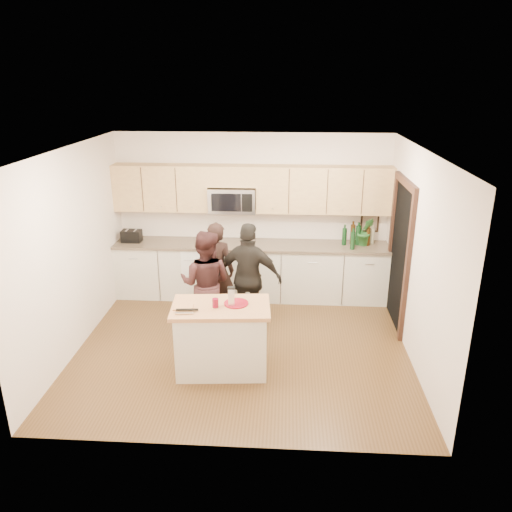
# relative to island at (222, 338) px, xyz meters

# --- Properties ---
(floor) EXTENTS (4.50, 4.50, 0.00)m
(floor) POSITION_rel_island_xyz_m (0.21, 0.59, -0.45)
(floor) COLOR brown
(floor) RESTS_ON ground
(room_shell) EXTENTS (4.52, 4.02, 2.71)m
(room_shell) POSITION_rel_island_xyz_m (0.21, 0.59, 1.28)
(room_shell) COLOR silver
(room_shell) RESTS_ON ground
(back_cabinetry) EXTENTS (4.50, 0.66, 0.94)m
(back_cabinetry) POSITION_rel_island_xyz_m (0.21, 2.28, 0.02)
(back_cabinetry) COLOR beige
(back_cabinetry) RESTS_ON ground
(upper_cabinetry) EXTENTS (4.50, 0.33, 0.75)m
(upper_cabinetry) POSITION_rel_island_xyz_m (0.24, 2.43, 1.39)
(upper_cabinetry) COLOR tan
(upper_cabinetry) RESTS_ON ground
(microwave) EXTENTS (0.76, 0.41, 0.40)m
(microwave) POSITION_rel_island_xyz_m (-0.10, 2.39, 1.20)
(microwave) COLOR silver
(microwave) RESTS_ON ground
(doorway) EXTENTS (0.06, 1.25, 2.20)m
(doorway) POSITION_rel_island_xyz_m (2.44, 1.49, 0.70)
(doorway) COLOR black
(doorway) RESTS_ON ground
(framed_picture) EXTENTS (0.30, 0.03, 0.38)m
(framed_picture) POSITION_rel_island_xyz_m (2.16, 2.58, 0.83)
(framed_picture) COLOR black
(framed_picture) RESTS_ON ground
(dish_towel) EXTENTS (0.34, 0.60, 0.48)m
(dish_towel) POSITION_rel_island_xyz_m (-0.74, 2.10, 0.35)
(dish_towel) COLOR white
(dish_towel) RESTS_ON ground
(island) EXTENTS (1.25, 0.79, 0.90)m
(island) POSITION_rel_island_xyz_m (0.00, 0.00, 0.00)
(island) COLOR beige
(island) RESTS_ON ground
(red_plate) EXTENTS (0.30, 0.30, 0.02)m
(red_plate) POSITION_rel_island_xyz_m (0.18, 0.06, 0.45)
(red_plate) COLOR maroon
(red_plate) RESTS_ON island
(box_grater) EXTENTS (0.09, 0.07, 0.23)m
(box_grater) POSITION_rel_island_xyz_m (0.13, 0.01, 0.58)
(box_grater) COLOR silver
(box_grater) RESTS_ON red_plate
(drink_glass) EXTENTS (0.08, 0.08, 0.11)m
(drink_glass) POSITION_rel_island_xyz_m (-0.06, -0.04, 0.50)
(drink_glass) COLOR maroon
(drink_glass) RESTS_ON island
(cutting_board) EXTENTS (0.25, 0.19, 0.02)m
(cutting_board) POSITION_rel_island_xyz_m (-0.45, -0.08, 0.45)
(cutting_board) COLOR #B3784A
(cutting_board) RESTS_ON island
(tongs) EXTENTS (0.27, 0.05, 0.02)m
(tongs) POSITION_rel_island_xyz_m (-0.38, -0.19, 0.47)
(tongs) COLOR black
(tongs) RESTS_ON cutting_board
(knife) EXTENTS (0.22, 0.04, 0.01)m
(knife) POSITION_rel_island_xyz_m (-0.40, -0.26, 0.47)
(knife) COLOR silver
(knife) RESTS_ON cutting_board
(toaster) EXTENTS (0.32, 0.21, 0.20)m
(toaster) POSITION_rel_island_xyz_m (-1.78, 2.26, 0.58)
(toaster) COLOR black
(toaster) RESTS_ON back_cabinetry
(bottle_cluster) EXTENTS (0.53, 0.37, 0.38)m
(bottle_cluster) POSITION_rel_island_xyz_m (1.94, 2.32, 0.66)
(bottle_cluster) COLOR black
(bottle_cluster) RESTS_ON back_cabinetry
(orchid) EXTENTS (0.27, 0.23, 0.47)m
(orchid) POSITION_rel_island_xyz_m (2.06, 2.31, 0.72)
(orchid) COLOR #2A6A2B
(orchid) RESTS_ON back_cabinetry
(woman_left) EXTENTS (0.60, 0.45, 1.51)m
(woman_left) POSITION_rel_island_xyz_m (-0.27, 1.54, 0.30)
(woman_left) COLOR black
(woman_left) RESTS_ON ground
(woman_center) EXTENTS (0.83, 0.69, 1.56)m
(woman_center) POSITION_rel_island_xyz_m (-0.34, 0.95, 0.32)
(woman_center) COLOR black
(woman_center) RESTS_ON ground
(woman_right) EXTENTS (1.01, 0.56, 1.62)m
(woman_right) POSITION_rel_island_xyz_m (0.26, 1.13, 0.36)
(woman_right) COLOR black
(woman_right) RESTS_ON ground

